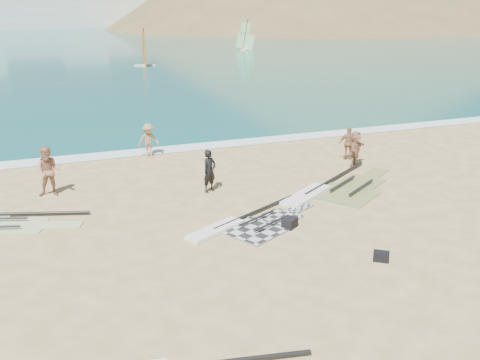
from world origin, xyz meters
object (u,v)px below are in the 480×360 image
object	(u,v)px
gear_bag_far	(381,256)
beachgoer_back	(349,143)
gear_bag_near	(290,223)
beachgoer_left	(49,172)
beachgoer_right	(355,149)
rig_orange	(335,189)
beachgoer_mid	(149,140)
person_wetsuit	(209,171)
rig_grey	(247,225)

from	to	relation	value
gear_bag_far	beachgoer_back	distance (m)	10.01
gear_bag_near	beachgoer_left	size ratio (longest dim) A/B	0.26
gear_bag_far	beachgoer_right	bearing A→B (deg)	61.82
gear_bag_near	rig_orange	bearing A→B (deg)	39.05
gear_bag_far	beachgoer_mid	distance (m)	13.20
gear_bag_near	beachgoer_back	bearing A→B (deg)	45.41
gear_bag_near	beachgoer_back	distance (m)	8.37
gear_bag_near	person_wetsuit	size ratio (longest dim) A/B	0.30
beachgoer_left	beachgoer_back	xyz separation A→B (m)	(12.72, 0.13, -0.17)
gear_bag_far	beachgoer_back	world-z (taller)	beachgoer_back
rig_grey	beachgoer_back	bearing A→B (deg)	9.86
beachgoer_left	beachgoer_mid	size ratio (longest dim) A/B	1.20
gear_bag_near	beachgoer_back	size ratio (longest dim) A/B	0.32
gear_bag_near	person_wetsuit	bearing A→B (deg)	107.28
rig_orange	person_wetsuit	world-z (taller)	person_wetsuit
gear_bag_near	person_wetsuit	world-z (taller)	person_wetsuit
person_wetsuit	beachgoer_mid	size ratio (longest dim) A/B	1.04
gear_bag_near	beachgoer_back	xyz separation A→B (m)	(5.86, 5.94, 0.61)
rig_grey	beachgoer_back	xyz separation A→B (m)	(7.08, 5.34, 0.71)
rig_orange	beachgoer_back	distance (m)	4.39
rig_orange	beachgoer_back	size ratio (longest dim) A/B	3.96
rig_orange	beachgoer_right	xyz separation A→B (m)	(2.44, 2.44, 0.73)
beachgoer_left	rig_grey	bearing A→B (deg)	-29.51
gear_bag_far	person_wetsuit	bearing A→B (deg)	110.22
rig_orange	beachgoer_left	bearing A→B (deg)	128.70
rig_orange	gear_bag_far	world-z (taller)	gear_bag_far
person_wetsuit	beachgoer_mid	world-z (taller)	person_wetsuit
beachgoer_left	beachgoer_right	distance (m)	12.48
rig_grey	gear_bag_near	xyz separation A→B (m)	(1.22, -0.60, 0.11)
beachgoer_back	person_wetsuit	bearing A→B (deg)	33.93
gear_bag_near	beachgoer_mid	distance (m)	10.00
rig_orange	gear_bag_far	distance (m)	5.81
person_wetsuit	gear_bag_near	bearing A→B (deg)	-99.03
gear_bag_far	beachgoer_left	xyz separation A→B (m)	(-8.19, 8.77, 0.80)
beachgoer_left	beachgoer_mid	xyz separation A→B (m)	(4.47, 3.88, -0.15)
beachgoer_back	rig_orange	bearing A→B (deg)	71.09
rig_grey	rig_orange	distance (m)	4.79
gear_bag_far	gear_bag_near	bearing A→B (deg)	114.14
beachgoer_left	beachgoer_right	size ratio (longest dim) A/B	1.20
beachgoer_left	beachgoer_back	size ratio (longest dim) A/B	1.22
person_wetsuit	beachgoer_right	world-z (taller)	person_wetsuit
rig_orange	beachgoer_mid	distance (m)	9.06
beachgoer_mid	gear_bag_near	bearing A→B (deg)	-74.24
gear_bag_near	beachgoer_right	bearing A→B (deg)	41.77
person_wetsuit	beachgoer_back	distance (m)	7.37
rig_grey	beachgoer_mid	xyz separation A→B (m)	(-1.17, 9.09, 0.73)
gear_bag_far	person_wetsuit	distance (m)	7.59
rig_grey	beachgoer_right	xyz separation A→B (m)	(6.81, 4.39, 0.73)
rig_grey	beachgoer_left	xyz separation A→B (m)	(-5.64, 5.21, 0.88)
rig_grey	person_wetsuit	world-z (taller)	person_wetsuit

